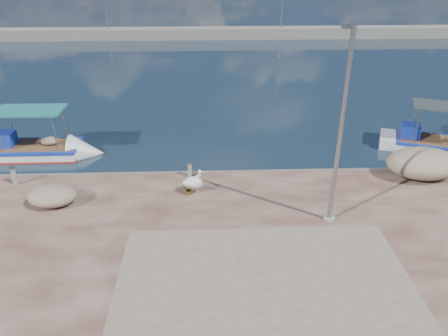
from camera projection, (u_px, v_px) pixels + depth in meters
ground at (228, 249)px, 15.53m from camera, size 1400.00×1400.00×0.00m
quay_patch at (267, 298)px, 12.66m from camera, size 9.00×7.00×0.01m
breakwater at (212, 33)px, 50.90m from camera, size 120.00×2.20×7.50m
boat_left at (36, 151)px, 22.37m from camera, size 6.02×2.05×2.89m
boat_right at (437, 146)px, 22.93m from camera, size 6.27×3.98×2.87m
pelican at (194, 182)px, 17.87m from camera, size 1.07×0.66×1.02m
lamp_post at (339, 138)px, 14.84m from camera, size 0.44×0.96×7.00m
bollard_near at (190, 169)px, 19.19m from camera, size 0.22×0.22×0.68m
bollard_far at (14, 175)px, 18.54m from camera, size 0.26×0.26×0.79m
potted_plant at (189, 189)px, 17.85m from camera, size 0.52×0.49×0.47m
net_pile_c at (423, 163)px, 19.12m from camera, size 3.19×2.28×1.25m
net_pile_b at (52, 196)px, 17.13m from camera, size 1.91×1.48×0.74m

